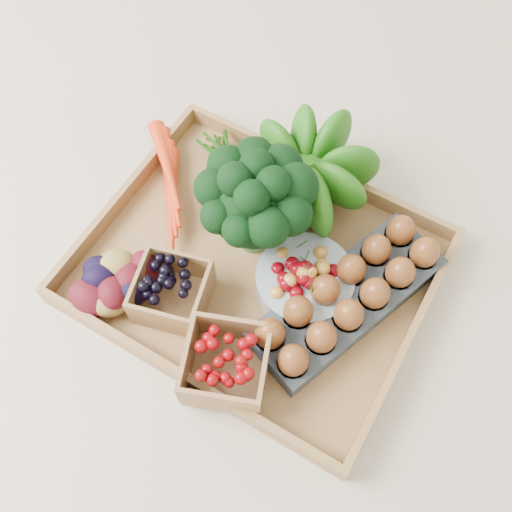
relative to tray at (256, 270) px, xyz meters
The scene contains 10 objects.
ground 0.01m from the tray, ahead, with size 4.00×4.00×0.00m, color beige.
tray is the anchor object (origin of this frame).
carrots 0.23m from the tray, 162.91° to the left, with size 0.21×0.15×0.05m, color red, non-canonical shape.
lettuce 0.19m from the tray, 90.32° to the left, with size 0.16×0.16×0.16m, color #22530D.
broccoli 0.10m from the tray, 123.30° to the left, with size 0.19×0.19×0.15m, color black, non-canonical shape.
cherry_bowl 0.09m from the tray, ahead, with size 0.16×0.16×0.04m, color #8C9EA5.
egg_carton 0.16m from the tray, ahead, with size 0.12×0.33×0.04m, color #363E45.
potatoes 0.23m from the tray, 139.69° to the right, with size 0.15×0.15×0.09m, color #3F0A11, non-canonical shape.
punnet_blackberry 0.15m from the tray, 125.38° to the right, with size 0.11×0.11×0.07m, color black.
punnet_raspberry 0.19m from the tray, 73.42° to the right, with size 0.12×0.12×0.08m, color #6F0407.
Camera 1 is at (0.21, -0.36, 0.87)m, focal length 40.00 mm.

